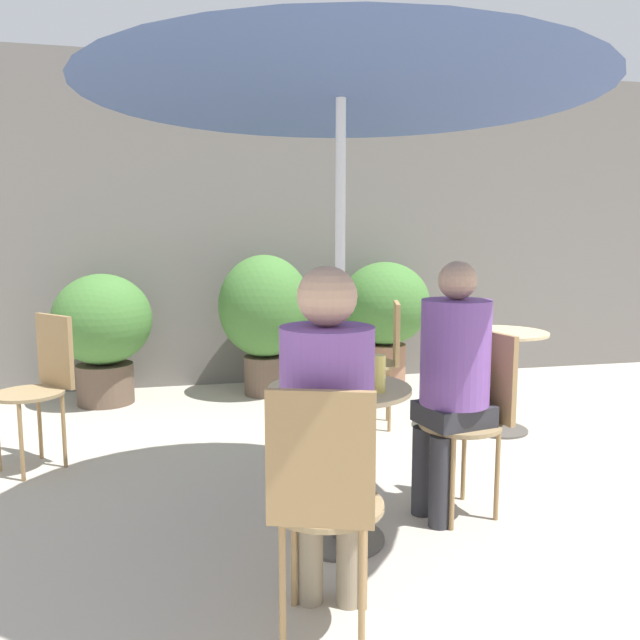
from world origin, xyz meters
name	(u,v)px	position (x,y,z in m)	size (l,w,h in m)	color
ground_plane	(328,554)	(0.00, 0.00, 0.00)	(20.00, 20.00, 0.00)	#B2A899
storefront_wall	(244,225)	(0.00, 3.39, 1.50)	(10.00, 0.06, 3.00)	slate
cafe_table_near	(339,433)	(0.08, 0.12, 0.51)	(0.65, 0.65, 0.73)	#514C47
cafe_table_far	(500,361)	(1.62, 1.46, 0.51)	(0.65, 0.65, 0.73)	#514C47
bistro_chair_0	(323,491)	(-0.16, -0.60, 0.56)	(0.43, 0.45, 0.92)	#997F56
bistro_chair_1	(476,404)	(0.83, 0.27, 0.56)	(0.43, 0.41, 0.92)	#997F56
bistro_chair_2	(43,376)	(-1.43, 1.45, 0.56)	(0.47, 0.47, 0.92)	#997F56
bistro_chair_3	(384,352)	(0.84, 1.75, 0.56)	(0.44, 0.43, 0.92)	#997F56
seated_person_0	(327,415)	(-0.11, -0.46, 0.78)	(0.37, 0.39, 1.30)	gray
seated_person_1	(453,368)	(0.68, 0.24, 0.76)	(0.38, 0.35, 1.28)	#2D2D33
beer_glass_0	(332,358)	(0.09, 0.30, 0.82)	(0.07, 0.07, 0.19)	beige
beer_glass_1	(303,374)	(-0.10, 0.06, 0.81)	(0.06, 0.06, 0.16)	beige
beer_glass_2	(378,374)	(0.22, -0.01, 0.81)	(0.07, 0.07, 0.16)	#DBC65B
potted_plant_0	(103,328)	(-1.24, 2.87, 0.64)	(0.80, 0.80, 1.09)	brown
potted_plant_1	(265,311)	(0.12, 2.88, 0.74)	(0.81, 0.81, 1.24)	brown
potted_plant_2	(385,310)	(1.24, 2.93, 0.72)	(0.83, 0.83, 1.16)	#93664C
umbrella	(341,64)	(0.08, 0.12, 2.11)	(2.18, 2.18, 2.26)	silver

